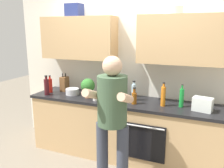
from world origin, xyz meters
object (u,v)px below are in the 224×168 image
object	(u,v)px
bottle_soda	(182,97)
bottle_water	(134,92)
bottle_juice	(163,96)
bottle_wine	(47,87)
cup_tea	(118,97)
grocery_bag_produce	(203,104)
knife_block	(64,84)
bottle_hotsauce	(50,85)
potted_herb	(88,86)
bottle_vinegar	(109,92)
bottle_soy	(118,90)
person_standing	(112,114)
mixing_bowl	(72,92)
bottle_syrup	(134,97)
cup_coffee	(96,97)

from	to	relation	value
bottle_soda	bottle_water	bearing A→B (deg)	176.34
bottle_juice	bottle_wine	world-z (taller)	bottle_juice
cup_tea	grocery_bag_produce	world-z (taller)	grocery_bag_produce
knife_block	bottle_hotsauce	bearing A→B (deg)	-133.50
bottle_water	bottle_soda	bearing A→B (deg)	-3.66
bottle_juice	potted_herb	size ratio (longest dim) A/B	1.10
bottle_juice	bottle_hotsauce	xyz separation A→B (m)	(-1.84, 0.01, -0.02)
bottle_vinegar	bottle_soy	size ratio (longest dim) A/B	1.03
bottle_hotsauce	bottle_soy	distance (m)	1.15
bottle_vinegar	bottle_water	xyz separation A→B (m)	(0.32, 0.17, -0.00)
bottle_vinegar	bottle_hotsauce	distance (m)	1.08
bottle_vinegar	bottle_juice	xyz separation A→B (m)	(0.76, 0.07, 0.01)
grocery_bag_produce	bottle_soy	bearing A→B (deg)	173.39
bottle_soda	grocery_bag_produce	distance (m)	0.28
person_standing	mixing_bowl	distance (m)	1.23
bottle_wine	bottle_soy	bearing A→B (deg)	13.52
bottle_hotsauce	bottle_soy	xyz separation A→B (m)	(1.14, 0.12, 0.00)
person_standing	bottle_vinegar	size ratio (longest dim) A/B	5.31
cup_tea	bottle_soy	bearing A→B (deg)	112.49
cup_tea	mixing_bowl	distance (m)	0.79
bottle_hotsauce	cup_tea	distance (m)	1.20
bottle_soda	person_standing	bearing A→B (deg)	-131.56
knife_block	potted_herb	xyz separation A→B (m)	(0.56, -0.21, 0.05)
cup_tea	knife_block	xyz separation A→B (m)	(-1.04, 0.18, 0.07)
bottle_vinegar	mixing_bowl	distance (m)	0.69
bottle_vinegar	bottle_juice	bearing A→B (deg)	5.49
bottle_soda	bottle_hotsauce	size ratio (longest dim) A/B	1.10
bottle_juice	bottle_soda	bearing A→B (deg)	13.40
bottle_water	knife_block	xyz separation A→B (m)	(-1.24, 0.08, -0.01)
cup_tea	bottle_syrup	bearing A→B (deg)	-12.77
grocery_bag_produce	knife_block	bearing A→B (deg)	174.97
knife_block	person_standing	bearing A→B (deg)	-35.88
bottle_wine	cup_coffee	distance (m)	0.85
person_standing	bottle_syrup	world-z (taller)	person_standing
bottle_juice	mixing_bowl	size ratio (longest dim) A/B	1.53
bottle_soda	bottle_juice	distance (m)	0.24
bottle_soda	grocery_bag_produce	world-z (taller)	bottle_soda
bottle_soy	bottle_wine	size ratio (longest dim) A/B	0.96
cup_coffee	knife_block	bearing A→B (deg)	157.82
bottle_juice	cup_tea	world-z (taller)	bottle_juice
bottle_juice	mixing_bowl	xyz separation A→B (m)	(-1.43, 0.03, -0.09)
bottle_vinegar	cup_coffee	distance (m)	0.21
bottle_soda	bottle_vinegar	distance (m)	1.00
mixing_bowl	grocery_bag_produce	xyz separation A→B (m)	(1.93, -0.04, 0.04)
bottle_syrup	bottle_juice	size ratio (longest dim) A/B	0.73
bottle_soda	bottle_vinegar	bearing A→B (deg)	-172.63
bottle_hotsauce	mixing_bowl	distance (m)	0.41
bottle_water	cup_tea	xyz separation A→B (m)	(-0.20, -0.10, -0.08)
bottle_wine	cup_coffee	xyz separation A→B (m)	(0.84, 0.02, -0.09)
bottle_soda	bottle_juice	bearing A→B (deg)	-166.60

